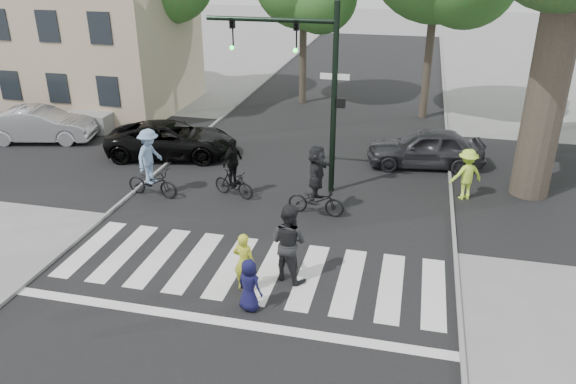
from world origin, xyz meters
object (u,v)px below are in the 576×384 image
(traffic_signal, at_px, (307,72))
(pedestrian_adult, at_px, (289,242))
(car_silver, at_px, (40,125))
(car_grey, at_px, (425,148))
(pedestrian_woman, at_px, (244,262))
(pedestrian_child, at_px, (249,285))
(cyclist_left, at_px, (151,168))
(cyclist_right, at_px, (316,184))
(car_suv, at_px, (171,140))
(cyclist_mid, at_px, (233,173))

(traffic_signal, bearing_deg, pedestrian_adult, -82.84)
(car_silver, distance_m, car_grey, 15.29)
(pedestrian_woman, distance_m, car_silver, 14.03)
(pedestrian_child, bearing_deg, pedestrian_woman, -42.78)
(pedestrian_adult, relative_size, cyclist_left, 0.89)
(pedestrian_woman, xyz_separation_m, pedestrian_adult, (0.89, 0.72, 0.25))
(traffic_signal, relative_size, pedestrian_child, 4.76)
(pedestrian_adult, bearing_deg, traffic_signal, -60.26)
(cyclist_right, relative_size, car_suv, 0.46)
(car_suv, bearing_deg, cyclist_right, -130.58)
(cyclist_left, distance_m, car_suv, 3.67)
(pedestrian_child, height_order, car_silver, car_silver)
(pedestrian_adult, height_order, cyclist_left, cyclist_left)
(traffic_signal, distance_m, pedestrian_woman, 6.87)
(pedestrian_adult, height_order, car_grey, pedestrian_adult)
(car_grey, bearing_deg, traffic_signal, -59.71)
(cyclist_right, bearing_deg, car_silver, 161.73)
(car_grey, bearing_deg, pedestrian_woman, -32.07)
(pedestrian_adult, relative_size, cyclist_right, 0.91)
(traffic_signal, xyz_separation_m, pedestrian_woman, (-0.22, -6.10, -3.15))
(pedestrian_woman, bearing_deg, pedestrian_child, 123.20)
(pedestrian_child, bearing_deg, cyclist_mid, -46.35)
(car_suv, relative_size, car_silver, 1.11)
(pedestrian_adult, height_order, car_silver, pedestrian_adult)
(pedestrian_child, relative_size, pedestrian_adult, 0.63)
(traffic_signal, relative_size, car_suv, 1.26)
(traffic_signal, relative_size, cyclist_right, 2.74)
(cyclist_mid, xyz_separation_m, car_silver, (-9.36, 3.36, -0.10))
(traffic_signal, bearing_deg, cyclist_left, -160.37)
(car_grey, bearing_deg, pedestrian_child, -28.84)
(traffic_signal, relative_size, pedestrian_adult, 3.01)
(pedestrian_adult, bearing_deg, pedestrian_woman, 61.34)
(cyclist_right, bearing_deg, car_grey, 57.15)
(car_suv, bearing_deg, traffic_signal, -118.87)
(car_grey, bearing_deg, cyclist_mid, -63.37)
(cyclist_mid, height_order, car_silver, cyclist_mid)
(car_suv, bearing_deg, car_grey, -93.40)
(cyclist_left, height_order, cyclist_mid, cyclist_left)
(pedestrian_child, bearing_deg, pedestrian_adult, -89.25)
(pedestrian_child, distance_m, cyclist_right, 5.08)
(cyclist_left, xyz_separation_m, cyclist_mid, (2.56, 0.55, -0.17))
(traffic_signal, xyz_separation_m, car_suv, (-5.61, 1.86, -3.24))
(pedestrian_woman, height_order, pedestrian_adult, pedestrian_adult)
(cyclist_mid, bearing_deg, pedestrian_child, -68.39)
(pedestrian_woman, bearing_deg, car_grey, -105.60)
(pedestrian_adult, bearing_deg, car_grey, -87.67)
(traffic_signal, height_order, car_suv, traffic_signal)
(cyclist_mid, distance_m, car_grey, 7.23)
(traffic_signal, height_order, car_silver, traffic_signal)
(cyclist_mid, distance_m, car_silver, 9.94)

